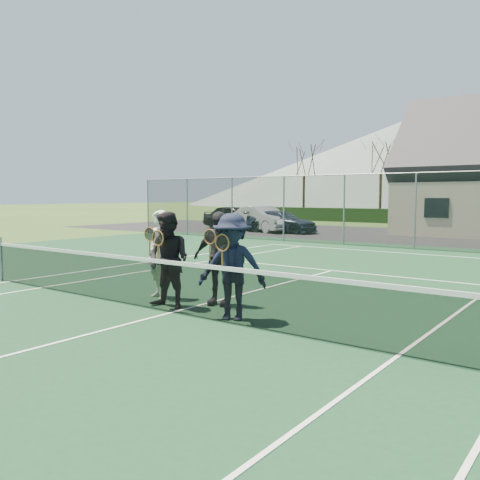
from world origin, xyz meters
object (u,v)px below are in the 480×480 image
Objects in this scene: player_a at (160,254)px; player_d at (232,267)px; player_b at (169,260)px; car_c at (281,222)px; player_c at (219,258)px; car_b at (263,219)px; car_a at (235,217)px; tennis_net at (171,284)px.

player_d is (2.32, -0.58, -0.00)m from player_a.
car_c is at bearing 116.00° from player_b.
player_c is 1.22m from player_d.
car_b is at bearing 121.69° from player_c.
player_c is at bearing -151.72° from car_c.
player_c is (13.32, -18.08, 0.16)m from car_a.
tennis_net is 6.49× the size of player_b.
player_a is (11.93, -18.29, 0.17)m from car_a.
car_a is 2.47× the size of player_d.
car_b reaches higher than tennis_net.
player_b is at bearing -130.77° from car_b.
car_c is 0.37× the size of tennis_net.
car_a is 0.38× the size of tennis_net.
car_c is (4.03, -0.99, -0.13)m from car_a.
player_a reaches higher than car_a.
car_a is 2.47× the size of player_b.
player_a reaches higher than tennis_net.
player_d is at bearing -127.27° from car_b.
tennis_net is at bearing -153.78° from car_c.
player_d is at bearing 12.84° from tennis_net.
player_d is (1.18, 0.27, 0.38)m from tennis_net.
player_b is at bearing -142.75° from car_a.
car_b is at bearing -104.40° from car_a.
car_a is 2.47× the size of player_a.
car_c is 2.39× the size of player_a.
player_a and player_b have the same top height.
player_a is 1.00× the size of player_d.
player_a is at bearing -143.68° from car_a.
player_a is (7.90, -17.29, 0.30)m from car_c.
player_a is (9.24, -17.44, 0.17)m from car_b.
car_b is 2.52× the size of player_d.
car_c is at bearing -100.67° from car_a.
car_a is 2.47× the size of player_c.
player_b and player_c have the same top height.
player_a is at bearing -171.40° from player_c.
car_a is at bearing 124.06° from player_b.
car_b is 21.41m from player_d.
player_d is at bearing -0.81° from player_b.
player_d is at bearing -139.75° from car_a.
car_b is 0.39× the size of tennis_net.
player_a is 1.00× the size of player_c.
player_b is 1.51m from player_d.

